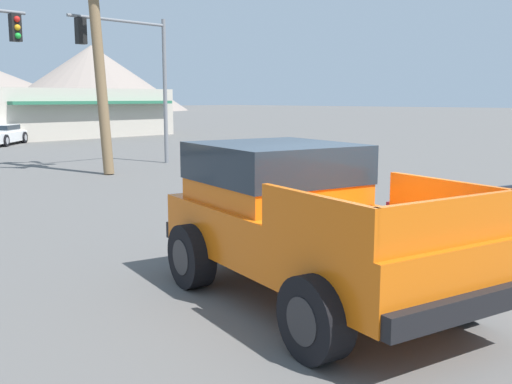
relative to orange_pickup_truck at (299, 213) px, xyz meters
name	(u,v)px	position (x,y,z in m)	size (l,w,h in m)	color
ground_plane	(352,307)	(0.08, -0.80, -1.12)	(320.00, 320.00, 0.00)	#5B5956
orange_pickup_truck	(299,213)	(0.00, 0.00, 0.00)	(3.37, 5.16, 2.00)	orange
red_convertible_car	(511,229)	(4.09, -1.32, -0.69)	(2.94, 4.42, 1.08)	#B21419
traffic_light_crosswalk	(130,61)	(7.85, 14.31, 2.89)	(4.30, 0.38, 5.69)	slate
storefront_building	(64,113)	(15.91, 33.12, 0.50)	(13.01, 8.50, 3.24)	#BCB2A3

